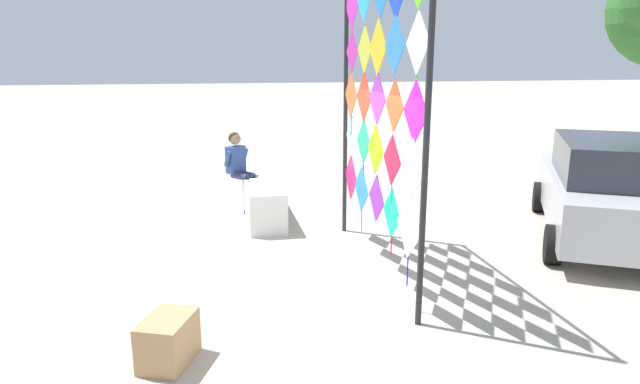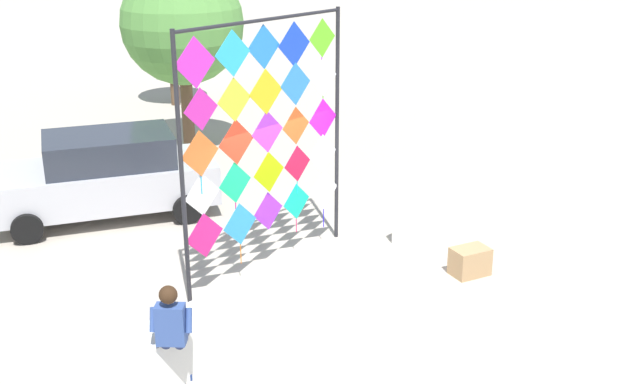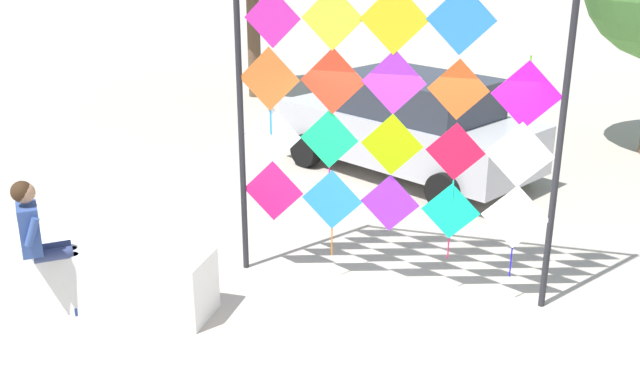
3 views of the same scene
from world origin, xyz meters
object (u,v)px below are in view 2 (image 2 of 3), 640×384
Objects in this scene: kite_display_rack at (266,129)px; cardboard_box_large at (470,261)px; parked_car at (105,175)px; tree_palm_like at (170,12)px; tree_broadleaf at (182,23)px; seated_vendor at (173,327)px.

cardboard_box_large is at bearing -53.33° from kite_display_rack.
parked_car is (-0.43, 4.14, -1.60)m from kite_display_rack.
tree_palm_like is 5.01m from tree_broadleaf.
seated_vendor is 0.38× the size of tree_palm_like.
kite_display_rack is at bearing -121.36° from tree_palm_like.
tree_palm_like is (6.53, 10.72, 0.43)m from kite_display_rack.
tree_broadleaf is (7.02, 8.29, 2.27)m from seated_vendor.
tree_broadleaf is at bearing 31.02° from parked_car.
seated_vendor is at bearing -128.54° from tree_palm_like.
parked_car is 5.33m from tree_broadleaf.
tree_palm_like is (9.88, 12.40, 1.97)m from seated_vendor.
kite_display_rack is at bearing -84.07° from parked_car.
seated_vendor reaches higher than cardboard_box_large.
kite_display_rack is at bearing 26.66° from seated_vendor.
tree_palm_like reaches higher than parked_car.
cardboard_box_large is 9.93m from tree_broadleaf.
seated_vendor is 0.33× the size of tree_broadleaf.
cardboard_box_large is 14.43m from tree_palm_like.
cardboard_box_large is (2.03, -2.73, -2.22)m from kite_display_rack.
seated_vendor is 5.52m from cardboard_box_large.
cardboard_box_large is at bearing -108.52° from tree_palm_like.
seated_vendor is 6.51m from parked_car.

